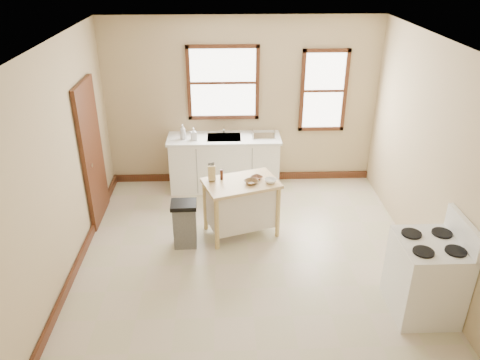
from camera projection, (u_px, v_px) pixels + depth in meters
name	position (u px, v px, depth m)	size (l,w,h in m)	color
floor	(249.00, 264.00, 6.14)	(5.00, 5.00, 0.00)	beige
ceiling	(251.00, 46.00, 4.88)	(5.00, 5.00, 0.00)	white
wall_back	(242.00, 103.00, 7.74)	(4.50, 0.04, 2.80)	tan
wall_left	(57.00, 170.00, 5.43)	(0.04, 5.00, 2.80)	tan
wall_right	(438.00, 165.00, 5.58)	(0.04, 5.00, 2.80)	tan
window_main	(223.00, 83.00, 7.55)	(1.17, 0.06, 1.22)	#3F2511
window_side	(324.00, 91.00, 7.67)	(0.77, 0.06, 1.37)	#3F2511
door_left	(92.00, 153.00, 6.75)	(0.06, 0.90, 2.10)	#3F2511
baseboard_back	(242.00, 176.00, 8.31)	(4.50, 0.04, 0.12)	#3F2511
baseboard_left	(78.00, 264.00, 6.04)	(0.04, 5.00, 0.12)	#3F2511
sink_counter	(224.00, 163.00, 7.88)	(1.86, 0.62, 0.92)	white
faucet	(224.00, 127.00, 7.79)	(0.03, 0.03, 0.22)	silver
soap_bottle_a	(183.00, 132.00, 7.55)	(0.10, 0.10, 0.25)	#B2B2B2
soap_bottle_b	(194.00, 134.00, 7.52)	(0.09, 0.09, 0.20)	#B2B2B2
dish_rack	(264.00, 134.00, 7.68)	(0.38, 0.28, 0.09)	silver
kitchen_island	(241.00, 208.00, 6.63)	(1.00, 0.64, 0.82)	tan
knife_block	(212.00, 174.00, 6.45)	(0.10, 0.10, 0.20)	tan
pepper_grinder	(222.00, 175.00, 6.48)	(0.04, 0.04, 0.15)	#3E1B10
bowl_a	(251.00, 182.00, 6.40)	(0.19, 0.19, 0.05)	brown
bowl_b	(257.00, 178.00, 6.52)	(0.16, 0.16, 0.04)	brown
bowl_c	(271.00, 181.00, 6.42)	(0.17, 0.17, 0.05)	white
trash_bin	(185.00, 224.00, 6.38)	(0.34, 0.29, 0.67)	slate
gas_stove	(427.00, 267.00, 5.11)	(0.74, 0.75, 1.18)	white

